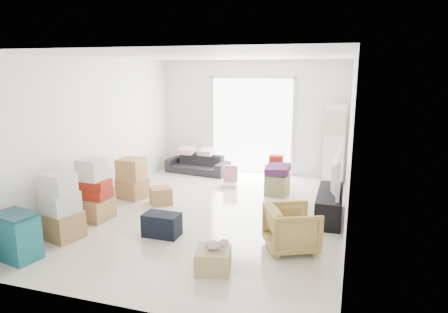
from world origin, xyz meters
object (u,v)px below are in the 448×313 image
object	(u,v)px
tv_console	(330,205)
armchair	(292,226)
storage_bins	(17,236)
wood_crate	(213,260)
kids_table	(276,164)
ottoman	(277,185)
ac_tower	(334,144)
sofa	(198,161)
television	(331,188)

from	to	relation	value
tv_console	armchair	xyz separation A→B (m)	(-0.45, -1.44, 0.12)
armchair	storage_bins	distance (m)	3.71
wood_crate	armchair	bearing A→B (deg)	46.10
tv_console	kids_table	world-z (taller)	kids_table
kids_table	ottoman	bearing A→B (deg)	-77.57
ac_tower	kids_table	bearing A→B (deg)	-154.43
sofa	ottoman	world-z (taller)	sofa
television	wood_crate	xyz separation A→B (m)	(-1.31, -2.33, -0.39)
ottoman	television	bearing A→B (deg)	-42.66
ac_tower	storage_bins	bearing A→B (deg)	-127.13
tv_console	ottoman	world-z (taller)	tv_console
sofa	television	bearing A→B (deg)	-26.07
ac_tower	tv_console	xyz separation A→B (m)	(0.05, -2.28, -0.65)
kids_table	storage_bins	bearing A→B (deg)	-120.56
television	ottoman	bearing A→B (deg)	46.30
ottoman	kids_table	distance (m)	0.79
armchair	wood_crate	bearing A→B (deg)	111.45
kids_table	television	bearing A→B (deg)	-54.27
television	sofa	bearing A→B (deg)	55.59
tv_console	television	bearing A→B (deg)	90.00
tv_console	storage_bins	bearing A→B (deg)	-144.22
television	wood_crate	bearing A→B (deg)	149.67
television	storage_bins	size ratio (longest dim) A/B	1.74
storage_bins	kids_table	xyz separation A→B (m)	(2.67, 4.52, 0.14)
ac_tower	armchair	xyz separation A→B (m)	(-0.40, -3.71, -0.53)
television	kids_table	world-z (taller)	kids_table
storage_bins	kids_table	world-z (taller)	kids_table
television	kids_table	size ratio (longest dim) A/B	1.71
ottoman	ac_tower	bearing A→B (deg)	51.60
tv_console	kids_table	xyz separation A→B (m)	(-1.23, 1.71, 0.24)
kids_table	armchair	bearing A→B (deg)	-76.08
television	storage_bins	world-z (taller)	storage_bins
television	sofa	size ratio (longest dim) A/B	0.73
storage_bins	armchair	bearing A→B (deg)	21.67
tv_console	armchair	size ratio (longest dim) A/B	1.98
ac_tower	kids_table	size ratio (longest dim) A/B	2.67
ac_tower	tv_console	world-z (taller)	ac_tower
sofa	kids_table	world-z (taller)	kids_table
kids_table	sofa	bearing A→B (deg)	168.27
sofa	armchair	distance (m)	4.52
ac_tower	television	bearing A→B (deg)	-88.74
tv_console	kids_table	distance (m)	2.12
tv_console	storage_bins	distance (m)	4.81
television	ottoman	size ratio (longest dim) A/B	2.69
tv_console	sofa	xyz separation A→B (m)	(-3.23, 2.13, 0.07)
ac_tower	armchair	distance (m)	3.77
television	kids_table	xyz separation A→B (m)	(-1.23, 1.71, -0.06)
wood_crate	ottoman	bearing A→B (deg)	85.94
television	sofa	distance (m)	3.87
storage_bins	ottoman	xyz separation A→B (m)	(2.83, 3.80, -0.12)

